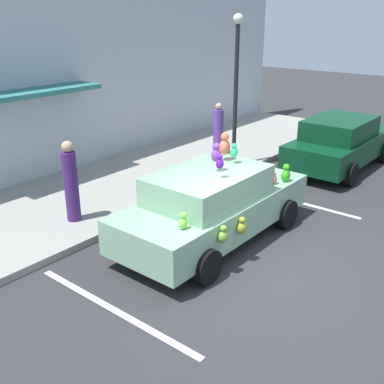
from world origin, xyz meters
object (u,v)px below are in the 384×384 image
at_px(plush_covered_car, 214,204).
at_px(street_lamp_post, 236,77).
at_px(parked_sedan_behind, 340,142).
at_px(pedestrian_walking_past, 71,183).
at_px(teddy_bear_on_sidewalk, 222,158).
at_px(pedestrian_near_shopfront, 218,131).

height_order(plush_covered_car, street_lamp_post, street_lamp_post).
distance_m(parked_sedan_behind, pedestrian_walking_past, 8.13).
bearing_deg(parked_sedan_behind, street_lamp_post, 131.86).
xyz_separation_m(parked_sedan_behind, pedestrian_walking_past, (-7.60, 2.86, 0.21)).
bearing_deg(street_lamp_post, plush_covered_car, -150.76).
xyz_separation_m(teddy_bear_on_sidewalk, street_lamp_post, (0.63, 0.02, 2.23)).
height_order(teddy_bear_on_sidewalk, pedestrian_near_shopfront, pedestrian_near_shopfront).
xyz_separation_m(plush_covered_car, teddy_bear_on_sidewalk, (3.46, 2.27, -0.31)).
relative_size(parked_sedan_behind, teddy_bear_on_sidewalk, 5.92).
relative_size(parked_sedan_behind, pedestrian_near_shopfront, 2.68).
relative_size(plush_covered_car, parked_sedan_behind, 1.04).
relative_size(plush_covered_car, pedestrian_near_shopfront, 2.79).
bearing_deg(street_lamp_post, parked_sedan_behind, -48.14).
bearing_deg(pedestrian_near_shopfront, teddy_bear_on_sidewalk, -139.97).
distance_m(plush_covered_car, parked_sedan_behind, 6.22).
xyz_separation_m(plush_covered_car, pedestrian_near_shopfront, (4.69, 3.30, 0.11)).
relative_size(parked_sedan_behind, pedestrian_walking_past, 2.47).
bearing_deg(plush_covered_car, parked_sedan_behind, -0.83).
bearing_deg(pedestrian_walking_past, pedestrian_near_shopfront, 4.96).
distance_m(plush_covered_car, pedestrian_walking_past, 3.10).
height_order(parked_sedan_behind, street_lamp_post, street_lamp_post).
bearing_deg(parked_sedan_behind, pedestrian_near_shopfront, 114.32).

